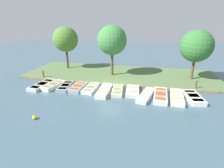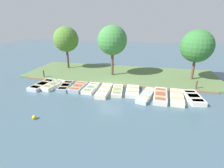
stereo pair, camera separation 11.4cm
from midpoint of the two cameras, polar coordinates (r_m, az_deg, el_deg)
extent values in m
plane|color=#425B6B|center=(18.27, -0.46, -1.39)|extent=(80.00, 80.00, 0.00)
cube|color=#567042|center=(22.87, 2.29, 3.37)|extent=(8.00, 24.00, 0.18)
cube|color=brown|center=(19.57, 0.47, 0.40)|extent=(1.41, 21.03, 0.18)
cube|color=#B2BCC1|center=(20.18, -21.97, -0.28)|extent=(3.45, 1.55, 0.34)
cube|color=teal|center=(20.13, -22.03, 0.13)|extent=(2.82, 1.22, 0.03)
cube|color=tan|center=(19.67, -23.20, -0.40)|extent=(0.45, 1.14, 0.03)
cube|color=tan|center=(20.57, -20.93, 0.78)|extent=(0.45, 1.14, 0.03)
cube|color=silver|center=(19.51, -18.71, -0.45)|extent=(2.92, 1.70, 0.39)
cube|color=#6B7F51|center=(19.45, -18.77, 0.05)|extent=(2.38, 1.35, 0.03)
cube|color=tan|center=(19.10, -19.83, -0.37)|extent=(0.49, 1.07, 0.03)
cube|color=tan|center=(19.80, -17.76, 0.60)|extent=(0.49, 1.07, 0.03)
cube|color=#8C9EA8|center=(18.84, -15.15, -0.84)|extent=(2.90, 1.40, 0.37)
cube|color=#6B7F51|center=(18.78, -15.20, -0.36)|extent=(2.37, 1.11, 0.03)
cube|color=tan|center=(18.31, -15.73, -0.86)|extent=(0.41, 0.97, 0.03)
cube|color=tan|center=(19.24, -14.71, 0.27)|extent=(0.41, 0.97, 0.03)
cube|color=#8C9EA8|center=(18.38, -11.24, -1.06)|extent=(2.70, 1.29, 0.36)
cube|color=#994C33|center=(18.32, -11.27, -0.57)|extent=(2.21, 1.01, 0.03)
cube|color=tan|center=(17.89, -11.94, -1.06)|extent=(0.29, 1.15, 0.03)
cube|color=tan|center=(18.75, -10.65, 0.04)|extent=(0.29, 1.15, 0.03)
cube|color=silver|center=(17.97, -7.13, -1.39)|extent=(2.77, 1.12, 0.32)
cube|color=#6B7F51|center=(17.91, -7.15, -0.95)|extent=(2.27, 0.88, 0.03)
cube|color=beige|center=(17.45, -7.75, -1.48)|extent=(0.30, 0.98, 0.03)
cube|color=beige|center=(18.36, -6.59, -0.30)|extent=(0.30, 0.98, 0.03)
cube|color=beige|center=(17.13, -2.72, -2.21)|extent=(3.32, 1.09, 0.41)
cube|color=teal|center=(17.05, -2.73, -1.63)|extent=(2.72, 0.85, 0.03)
cube|color=tan|center=(16.48, -3.26, -2.34)|extent=(0.34, 0.96, 0.03)
cube|color=tan|center=(17.61, -2.24, -0.79)|extent=(0.34, 0.96, 0.03)
cube|color=beige|center=(17.22, 1.60, -2.20)|extent=(2.87, 1.31, 0.33)
cube|color=#6B7F51|center=(17.16, 1.60, -1.73)|extent=(2.35, 1.03, 0.03)
cube|color=tan|center=(16.66, 1.47, -2.32)|extent=(0.38, 0.94, 0.03)
cube|color=tan|center=(17.64, 1.72, -1.01)|extent=(0.38, 0.94, 0.03)
cube|color=beige|center=(17.21, 6.57, -2.33)|extent=(2.81, 1.42, 0.34)
cube|color=beige|center=(17.15, 6.60, -1.85)|extent=(2.30, 1.12, 0.03)
cube|color=tan|center=(16.66, 6.53, -2.44)|extent=(0.35, 1.16, 0.03)
cube|color=tan|center=(17.63, 6.67, -1.14)|extent=(0.35, 1.16, 0.03)
cube|color=#B2BCC1|center=(16.52, 10.95, -3.58)|extent=(3.68, 1.77, 0.34)
cube|color=beige|center=(16.46, 10.99, -3.08)|extent=(3.01, 1.42, 0.03)
cube|color=tan|center=(15.85, 10.33, -3.88)|extent=(0.55, 0.94, 0.03)
cube|color=tan|center=(17.06, 11.61, -2.18)|extent=(0.55, 0.94, 0.03)
cube|color=beige|center=(16.63, 15.35, -3.68)|extent=(3.48, 1.37, 0.41)
cube|color=#994C33|center=(16.55, 15.41, -3.09)|extent=(2.85, 1.08, 0.03)
cube|color=tan|center=(15.94, 15.38, -3.90)|extent=(0.40, 1.11, 0.03)
cube|color=tan|center=(17.14, 15.45, -2.16)|extent=(0.40, 1.11, 0.03)
cube|color=beige|center=(16.90, 20.23, -3.98)|extent=(3.56, 1.41, 0.34)
cube|color=beige|center=(16.83, 20.29, -3.49)|extent=(2.92, 1.11, 0.03)
cube|color=tan|center=(16.22, 20.40, -4.32)|extent=(0.43, 1.07, 0.03)
cube|color=tan|center=(17.44, 20.22, -2.57)|extent=(0.43, 1.07, 0.03)
cube|color=silver|center=(17.28, 24.85, -4.00)|extent=(3.05, 1.64, 0.40)
cube|color=#4C709E|center=(17.21, 24.94, -3.44)|extent=(2.49, 1.30, 0.03)
cube|color=beige|center=(16.73, 25.60, -4.10)|extent=(0.46, 1.14, 0.03)
cube|color=beige|center=(17.67, 24.34, -2.64)|extent=(0.46, 1.14, 0.03)
cylinder|color=brown|center=(22.72, -21.62, 2.81)|extent=(0.15, 0.15, 0.94)
sphere|color=brown|center=(22.59, -21.78, 4.02)|extent=(0.14, 0.14, 0.14)
cylinder|color=brown|center=(19.59, 25.59, -0.47)|extent=(0.15, 0.15, 0.94)
sphere|color=brown|center=(19.44, 25.81, 0.91)|extent=(0.14, 0.14, 0.14)
sphere|color=yellow|center=(13.97, -24.21, -9.93)|extent=(0.29, 0.29, 0.29)
cylinder|color=#4C3828|center=(25.84, -14.54, 8.27)|extent=(0.29, 0.29, 3.27)
sphere|color=#4C7A2D|center=(25.45, -15.06, 13.93)|extent=(3.41, 3.41, 3.41)
cylinder|color=brown|center=(21.71, -0.13, 6.99)|extent=(0.33, 0.33, 3.50)
sphere|color=#3D7F3D|center=(21.25, -0.14, 14.12)|extent=(3.50, 3.50, 3.50)
cylinder|color=brown|center=(22.26, 24.76, 4.81)|extent=(0.29, 0.29, 3.02)
sphere|color=#337033|center=(21.81, 25.73, 11.11)|extent=(3.57, 3.57, 3.57)
camera|label=1|loc=(0.06, -90.19, -0.07)|focal=28.00mm
camera|label=2|loc=(0.06, 89.81, 0.07)|focal=28.00mm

